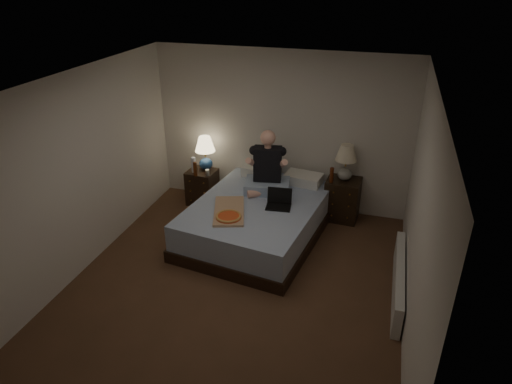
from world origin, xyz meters
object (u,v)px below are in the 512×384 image
(nightstand_right, at_px, (342,199))
(beer_bottle_left, at_px, (195,169))
(lamp_right, at_px, (346,163))
(laptop, at_px, (279,200))
(water_bottle, at_px, (194,165))
(person, at_px, (267,162))
(bed, at_px, (257,219))
(soda_can, at_px, (207,173))
(lamp_left, at_px, (205,153))
(pizza_box, at_px, (229,217))
(radiator, at_px, (398,280))
(beer_bottle_right, at_px, (332,175))
(nightstand_left, at_px, (202,187))

(nightstand_right, xyz_separation_m, beer_bottle_left, (-2.28, -0.35, 0.37))
(lamp_right, distance_m, laptop, 1.26)
(water_bottle, bearing_deg, person, -11.78)
(bed, relative_size, soda_can, 21.94)
(lamp_left, xyz_separation_m, lamp_right, (2.22, 0.07, 0.08))
(beer_bottle_left, xyz_separation_m, pizza_box, (0.94, -1.10, -0.10))
(soda_can, bearing_deg, pizza_box, -56.71)
(radiator, bearing_deg, laptop, 156.41)
(pizza_box, bearing_deg, lamp_right, 29.86)
(beer_bottle_right, bearing_deg, soda_can, -175.33)
(bed, relative_size, beer_bottle_left, 9.54)
(nightstand_left, distance_m, beer_bottle_left, 0.45)
(lamp_left, xyz_separation_m, person, (1.14, -0.43, 0.16))
(nightstand_left, bearing_deg, bed, -28.31)
(soda_can, relative_size, pizza_box, 0.13)
(beer_bottle_left, height_order, laptop, beer_bottle_left)
(lamp_left, distance_m, water_bottle, 0.27)
(lamp_left, bearing_deg, water_bottle, -133.02)
(nightstand_left, bearing_deg, lamp_left, 66.24)
(lamp_left, xyz_separation_m, laptop, (1.43, -0.88, -0.19))
(nightstand_right, height_order, water_bottle, water_bottle)
(water_bottle, distance_m, laptop, 1.74)
(beer_bottle_left, relative_size, pizza_box, 0.30)
(soda_can, bearing_deg, beer_bottle_left, -160.89)
(bed, height_order, beer_bottle_left, beer_bottle_left)
(nightstand_left, xyz_separation_m, pizza_box, (0.93, -1.30, 0.30))
(lamp_left, bearing_deg, nightstand_right, 1.54)
(nightstand_right, distance_m, laptop, 1.27)
(soda_can, bearing_deg, lamp_left, 116.88)
(laptop, bearing_deg, beer_bottle_left, 151.77)
(nightstand_left, bearing_deg, beer_bottle_right, 4.85)
(bed, xyz_separation_m, beer_bottle_left, (-1.17, 0.54, 0.42))
(beer_bottle_right, xyz_separation_m, person, (-0.89, -0.36, 0.25))
(lamp_left, height_order, beer_bottle_left, lamp_left)
(beer_bottle_left, distance_m, laptop, 1.61)
(person, xyz_separation_m, laptop, (0.29, -0.45, -0.35))
(lamp_right, relative_size, soda_can, 5.60)
(beer_bottle_left, bearing_deg, pizza_box, -49.48)
(nightstand_right, bearing_deg, pizza_box, -129.25)
(lamp_right, height_order, beer_bottle_left, lamp_right)
(laptop, xyz_separation_m, radiator, (1.67, -0.73, -0.47))
(person, bearing_deg, beer_bottle_right, 11.79)
(beer_bottle_right, bearing_deg, lamp_left, 178.11)
(bed, height_order, water_bottle, water_bottle)
(lamp_right, relative_size, person, 0.60)
(person, height_order, laptop, person)
(beer_bottle_right, xyz_separation_m, pizza_box, (-1.16, -1.32, -0.18))
(nightstand_right, bearing_deg, radiator, -58.74)
(lamp_right, bearing_deg, lamp_left, -178.23)
(nightstand_right, distance_m, beer_bottle_right, 0.49)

